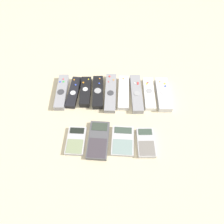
% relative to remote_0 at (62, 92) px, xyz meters
% --- Properties ---
extents(ground_plane, '(3.00, 3.00, 0.00)m').
position_rel_remote_0_xyz_m(ground_plane, '(0.23, -0.12, -0.01)').
color(ground_plane, beige).
extents(remote_0, '(0.05, 0.19, 0.03)m').
position_rel_remote_0_xyz_m(remote_0, '(0.00, 0.00, 0.00)').
color(remote_0, gray).
rests_on(remote_0, ground_plane).
extents(remote_1, '(0.05, 0.17, 0.02)m').
position_rel_remote_0_xyz_m(remote_1, '(0.05, 0.00, -0.00)').
color(remote_1, black).
rests_on(remote_1, ground_plane).
extents(remote_2, '(0.05, 0.16, 0.03)m').
position_rel_remote_0_xyz_m(remote_2, '(0.10, 0.00, 0.00)').
color(remote_2, black).
rests_on(remote_2, ground_plane).
extents(remote_3, '(0.06, 0.17, 0.03)m').
position_rel_remote_0_xyz_m(remote_3, '(0.16, 0.01, -0.00)').
color(remote_3, black).
rests_on(remote_3, ground_plane).
extents(remote_4, '(0.05, 0.21, 0.02)m').
position_rel_remote_0_xyz_m(remote_4, '(0.22, 0.01, -0.00)').
color(remote_4, gray).
rests_on(remote_4, ground_plane).
extents(remote_5, '(0.05, 0.18, 0.02)m').
position_rel_remote_0_xyz_m(remote_5, '(0.27, 0.01, -0.00)').
color(remote_5, silver).
rests_on(remote_5, ground_plane).
extents(remote_6, '(0.06, 0.20, 0.03)m').
position_rel_remote_0_xyz_m(remote_6, '(0.33, 0.01, -0.00)').
color(remote_6, gray).
rests_on(remote_6, ground_plane).
extents(remote_7, '(0.05, 0.17, 0.02)m').
position_rel_remote_0_xyz_m(remote_7, '(0.38, 0.01, -0.00)').
color(remote_7, white).
rests_on(remote_7, ground_plane).
extents(remote_8, '(0.06, 0.18, 0.03)m').
position_rel_remote_0_xyz_m(remote_8, '(0.45, 0.00, 0.00)').
color(remote_8, silver).
rests_on(remote_8, ground_plane).
extents(calculator_0, '(0.07, 0.12, 0.02)m').
position_rel_remote_0_xyz_m(calculator_0, '(0.09, -0.23, -0.01)').
color(calculator_0, '#B2B2B7').
rests_on(calculator_0, ground_plane).
extents(calculator_1, '(0.08, 0.16, 0.02)m').
position_rel_remote_0_xyz_m(calculator_1, '(0.18, -0.23, -0.00)').
color(calculator_1, '#4C4C51').
rests_on(calculator_1, ground_plane).
extents(calculator_2, '(0.09, 0.13, 0.01)m').
position_rel_remote_0_xyz_m(calculator_2, '(0.27, -0.22, -0.01)').
color(calculator_2, '#B2B2B7').
rests_on(calculator_2, ground_plane).
extents(calculator_3, '(0.07, 0.12, 0.02)m').
position_rel_remote_0_xyz_m(calculator_3, '(0.36, -0.23, -0.00)').
color(calculator_3, '#B2B2B7').
rests_on(calculator_3, ground_plane).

